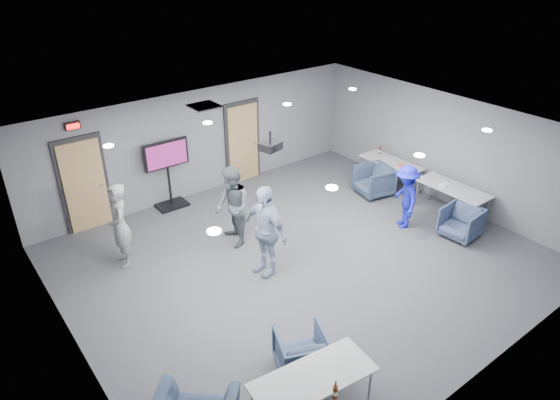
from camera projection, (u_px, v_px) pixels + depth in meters
floor at (302, 259)px, 10.37m from camera, size 9.00×9.00×0.00m
ceiling at (305, 137)px, 9.10m from camera, size 9.00×9.00×0.00m
wall_back at (202, 142)px, 12.53m from camera, size 9.00×0.02×2.70m
wall_front at (488, 310)px, 6.93m from camera, size 9.00×0.02×2.70m
wall_left at (68, 290)px, 7.32m from camera, size 0.02×8.00×2.70m
wall_right at (445, 149)px, 12.15m from camera, size 0.02×8.00×2.70m
door_left at (85, 185)px, 11.02m from camera, size 1.06×0.17×2.24m
door_right at (243, 143)px, 13.28m from camera, size 1.06×0.17×2.24m
exit_sign at (73, 126)px, 10.36m from camera, size 0.32×0.08×0.16m
hvac_diffuser at (204, 106)px, 10.80m from camera, size 0.60×0.60×0.03m
downlights at (305, 138)px, 9.11m from camera, size 6.18×3.78×0.02m
person_a at (120, 226)px, 9.84m from camera, size 0.56×0.73×1.77m
person_b at (232, 207)px, 10.50m from camera, size 0.87×1.01×1.79m
person_c at (265, 230)px, 9.56m from camera, size 0.57×1.15×1.90m
person_d at (405, 197)px, 11.21m from camera, size 0.99×1.12×1.51m
chair_right_a at (374, 181)px, 12.79m from camera, size 1.00×0.98×0.77m
chair_right_c at (461, 222)px, 10.99m from camera, size 0.85×0.83×0.71m
chair_front_a at (301, 352)px, 7.60m from camera, size 0.98×0.99×0.70m
table_right_a at (391, 163)px, 13.03m from camera, size 0.71×1.70×0.73m
table_right_b at (453, 189)px, 11.70m from camera, size 0.72×1.73×0.73m
table_front_left at (313, 379)px, 6.70m from camera, size 1.80×0.91×0.73m
bottle_front at (335, 392)px, 6.33m from camera, size 0.07×0.07×0.29m
bottle_right at (380, 151)px, 13.42m from camera, size 0.07×0.07×0.25m
snack_box at (401, 165)px, 12.77m from camera, size 0.19×0.13×0.04m
wrapper at (445, 185)px, 11.75m from camera, size 0.25×0.18×0.05m
tv_stand at (168, 170)px, 11.95m from camera, size 1.12×0.53×1.71m
projector at (270, 146)px, 9.50m from camera, size 0.45×0.41×0.37m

